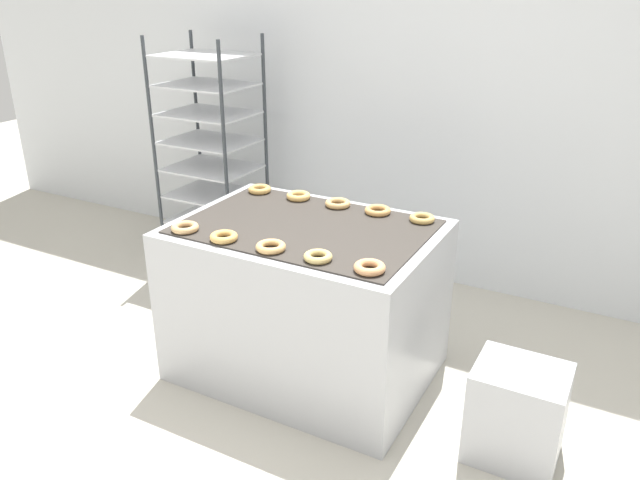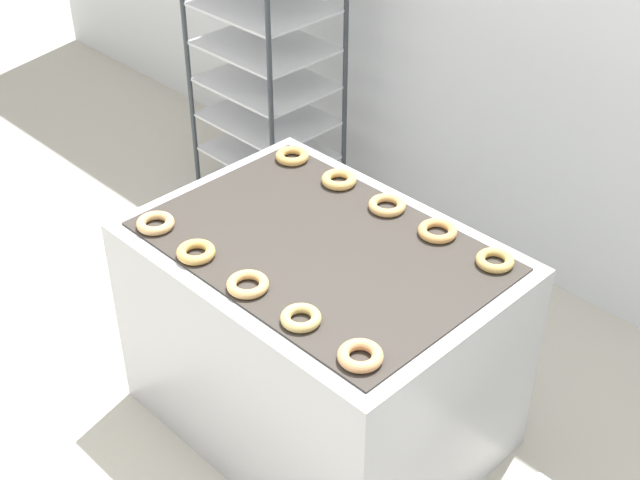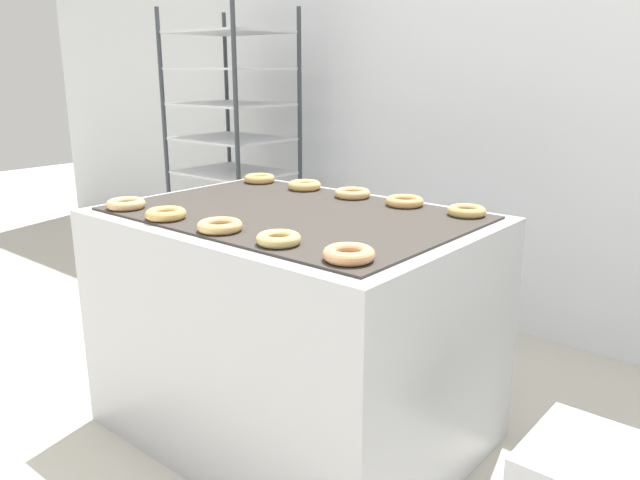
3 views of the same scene
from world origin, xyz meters
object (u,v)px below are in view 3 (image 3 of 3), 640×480
at_px(donut_near_center, 220,226).
at_px(donut_far_rightmost, 467,211).
at_px(donut_far_leftmost, 260,179).
at_px(donut_far_center, 352,193).
at_px(baking_rack_cart, 233,156).
at_px(donut_near_leftmost, 126,204).
at_px(fryer_machine, 293,325).
at_px(donut_far_right, 405,201).
at_px(donut_far_left, 304,185).
at_px(donut_near_left, 166,214).
at_px(donut_near_right, 279,239).
at_px(donut_near_rightmost, 349,254).

xyz_separation_m(donut_near_center, donut_far_rightmost, (0.48, 0.67, -0.00)).
bearing_deg(donut_far_leftmost, donut_far_center, -0.03).
height_order(baking_rack_cart, donut_near_leftmost, baking_rack_cart).
relative_size(fryer_machine, donut_far_right, 9.40).
relative_size(donut_near_center, donut_far_left, 1.03).
distance_m(donut_near_center, donut_far_leftmost, 0.83).
height_order(donut_far_left, donut_far_right, donut_far_left).
bearing_deg(donut_near_left, baking_rack_cart, 129.64).
bearing_deg(donut_far_rightmost, fryer_machine, -145.53).
bearing_deg(donut_far_leftmost, donut_far_left, 0.63).
bearing_deg(donut_far_leftmost, donut_near_leftmost, -89.44).
distance_m(donut_near_right, donut_far_left, 0.82).
relative_size(donut_near_right, donut_far_rightmost, 0.99).
height_order(donut_near_rightmost, donut_far_center, donut_near_rightmost).
bearing_deg(donut_far_right, fryer_machine, -126.25).
height_order(donut_near_left, donut_near_center, donut_near_left).
xyz_separation_m(donut_near_center, donut_far_leftmost, (-0.50, 0.66, 0.00)).
distance_m(fryer_machine, donut_near_leftmost, 0.73).
xyz_separation_m(donut_far_right, donut_far_rightmost, (0.24, 0.00, -0.00)).
height_order(donut_near_rightmost, donut_far_right, donut_near_rightmost).
xyz_separation_m(donut_near_left, donut_near_rightmost, (0.74, 0.02, 0.00)).
relative_size(fryer_machine, baking_rack_cart, 0.79).
distance_m(donut_far_left, donut_far_right, 0.48).
bearing_deg(donut_far_leftmost, fryer_machine, -33.99).
bearing_deg(donut_near_rightmost, donut_near_left, -178.55).
bearing_deg(donut_near_leftmost, donut_near_right, 0.59).
bearing_deg(donut_far_right, donut_far_rightmost, 0.35).
height_order(fryer_machine, donut_far_left, donut_far_left).
height_order(fryer_machine, donut_near_center, donut_near_center).
bearing_deg(donut_far_right, baking_rack_cart, 160.12).
relative_size(donut_near_rightmost, donut_far_center, 0.99).
xyz_separation_m(donut_near_rightmost, donut_far_center, (-0.48, 0.65, -0.00)).
distance_m(baking_rack_cart, donut_far_center, 1.37).
xyz_separation_m(donut_far_leftmost, donut_far_left, (0.25, 0.00, 0.00)).
distance_m(donut_near_left, donut_far_right, 0.83).
xyz_separation_m(donut_near_center, donut_far_right, (0.23, 0.66, -0.00)).
height_order(donut_near_leftmost, donut_far_leftmost, same).
relative_size(donut_near_right, donut_far_leftmost, 0.96).
distance_m(baking_rack_cart, donut_near_left, 1.57).
relative_size(donut_near_center, donut_far_rightmost, 1.08).
height_order(donut_near_left, donut_far_center, donut_near_left).
height_order(baking_rack_cart, donut_far_center, baking_rack_cart).
relative_size(donut_near_rightmost, donut_far_right, 0.99).
bearing_deg(donut_near_leftmost, donut_far_center, 53.34).
distance_m(donut_near_leftmost, donut_near_rightmost, 0.97).
relative_size(donut_far_center, donut_far_rightmost, 1.07).
bearing_deg(baking_rack_cart, donut_near_left, -50.36).
distance_m(donut_near_center, donut_far_rightmost, 0.82).
height_order(donut_near_leftmost, donut_far_rightmost, donut_near_leftmost).
distance_m(baking_rack_cart, donut_far_right, 1.59).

